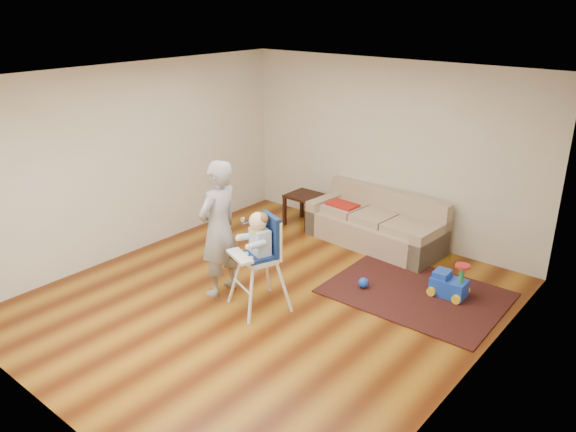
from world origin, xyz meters
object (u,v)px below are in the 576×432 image
Objects in this scene: ride_on_toy at (450,278)px; high_chair at (259,262)px; side_table at (304,209)px; sofa at (375,220)px; adult at (219,229)px; toy_ball at (363,283)px.

high_chair is at bearing -136.15° from ride_on_toy.
side_table is at bearing 163.52° from ride_on_toy.
adult is (-0.72, -2.51, 0.47)m from sofa.
sofa reaches higher than toy_ball.
adult is at bearing -155.87° from high_chair.
sofa is at bearing 116.24° from toy_ball.
sofa is 4.53× the size of ride_on_toy.
sofa is 1.75m from ride_on_toy.
side_table is 2.76m from high_chair.
adult reaches higher than sofa.
high_chair reaches higher than ride_on_toy.
toy_ball is at bearing -32.77° from side_table.
sofa is 1.71× the size of high_chair.
ride_on_toy is 2.39m from high_chair.
sofa reaches higher than side_table.
adult is (-1.35, -1.21, 0.78)m from toy_ball.
side_table is 2.62m from adult.
sofa is 4.08× the size of side_table.
adult is (-2.28, -1.73, 0.62)m from ride_on_toy.
toy_ball is at bearing 79.64° from high_chair.
toy_ball is at bearing -152.75° from ride_on_toy.
side_table is 2.98m from ride_on_toy.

